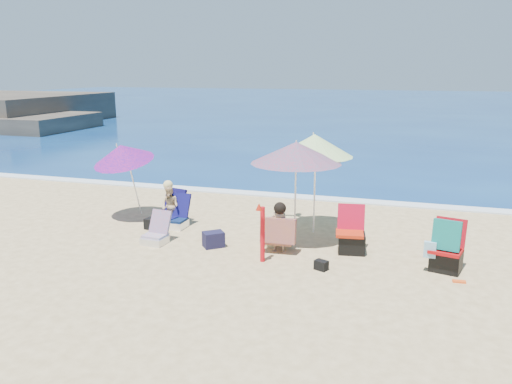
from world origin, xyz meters
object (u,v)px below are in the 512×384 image
(chair_navy, at_px, (176,219))
(person_center, at_px, (279,228))
(furled_umbrella, at_px, (262,229))
(umbrella_striped, at_px, (315,145))
(chair_rainbow, at_px, (156,235))
(camp_chair_left, at_px, (351,238))
(umbrella_blue, at_px, (122,153))
(camp_chair_right, at_px, (446,252))
(person_left, at_px, (170,205))
(umbrella_turquoise, at_px, (296,153))

(chair_navy, height_order, person_center, person_center)
(furled_umbrella, bearing_deg, chair_navy, 148.64)
(umbrella_striped, distance_m, chair_rainbow, 3.89)
(furled_umbrella, height_order, camp_chair_left, furled_umbrella)
(umbrella_striped, xyz_separation_m, furled_umbrella, (-0.56, -2.12, -1.31))
(umbrella_blue, bearing_deg, furled_umbrella, -24.05)
(furled_umbrella, relative_size, camp_chair_left, 1.26)
(umbrella_striped, relative_size, umbrella_blue, 1.13)
(camp_chair_right, xyz_separation_m, person_left, (-6.04, 1.12, 0.11))
(umbrella_striped, height_order, umbrella_blue, umbrella_striped)
(furled_umbrella, xyz_separation_m, chair_rainbow, (-2.44, 0.40, -0.48))
(furled_umbrella, relative_size, chair_navy, 1.60)
(umbrella_blue, bearing_deg, camp_chair_left, -7.50)
(chair_navy, height_order, camp_chair_right, camp_chair_right)
(umbrella_turquoise, relative_size, umbrella_striped, 0.96)
(furled_umbrella, distance_m, chair_rainbow, 2.52)
(umbrella_striped, height_order, person_left, umbrella_striped)
(furled_umbrella, height_order, person_left, furled_umbrella)
(camp_chair_right, bearing_deg, chair_navy, 170.36)
(umbrella_turquoise, bearing_deg, camp_chair_right, -15.34)
(chair_navy, distance_m, chair_rainbow, 1.15)
(umbrella_turquoise, distance_m, person_center, 1.59)
(furled_umbrella, bearing_deg, person_left, 148.53)
(umbrella_striped, distance_m, person_center, 2.11)
(furled_umbrella, distance_m, camp_chair_left, 1.91)
(umbrella_turquoise, xyz_separation_m, furled_umbrella, (-0.32, -1.38, -1.25))
(umbrella_turquoise, bearing_deg, chair_rainbow, -160.60)
(umbrella_blue, xyz_separation_m, camp_chair_right, (7.30, -1.22, -1.27))
(umbrella_turquoise, distance_m, furled_umbrella, 1.89)
(chair_navy, bearing_deg, umbrella_blue, 170.96)
(chair_navy, height_order, person_left, person_left)
(chair_navy, bearing_deg, furled_umbrella, -31.36)
(chair_rainbow, xyz_separation_m, camp_chair_right, (5.74, 0.15, 0.19))
(chair_rainbow, relative_size, camp_chair_right, 0.65)
(camp_chair_left, distance_m, person_left, 4.34)
(camp_chair_right, bearing_deg, chair_rainbow, -178.46)
(camp_chair_left, bearing_deg, camp_chair_right, -15.77)
(furled_umbrella, distance_m, camp_chair_right, 3.36)
(umbrella_blue, height_order, camp_chair_left, umbrella_blue)
(person_left, bearing_deg, umbrella_striped, 7.66)
(umbrella_turquoise, distance_m, umbrella_blue, 4.35)
(umbrella_striped, distance_m, camp_chair_left, 2.22)
(furled_umbrella, bearing_deg, umbrella_turquoise, 76.91)
(umbrella_turquoise, relative_size, chair_rainbow, 3.32)
(furled_umbrella, height_order, camp_chair_right, furled_umbrella)
(umbrella_turquoise, bearing_deg, person_center, -102.35)
(camp_chair_left, bearing_deg, chair_rainbow, -170.77)
(camp_chair_right, height_order, person_center, person_center)
(chair_rainbow, bearing_deg, person_center, 5.34)
(umbrella_striped, distance_m, umbrella_blue, 4.58)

